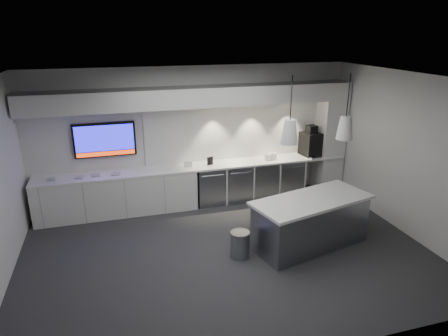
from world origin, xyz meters
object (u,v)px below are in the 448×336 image
object	(u,v)px
bin	(240,244)
island	(311,222)
coffee_machine	(311,143)
wall_tv	(105,140)

from	to	relation	value
bin	island	bearing A→B (deg)	0.67
bin	coffee_machine	bearing A→B (deg)	43.27
wall_tv	bin	bearing A→B (deg)	-51.51
island	coffee_machine	size ratio (longest dim) A/B	3.23
wall_tv	island	world-z (taller)	wall_tv
bin	wall_tv	bearing A→B (deg)	128.49
wall_tv	coffee_machine	distance (m)	4.63
wall_tv	island	distance (m)	4.43
island	bin	world-z (taller)	island
bin	coffee_machine	distance (m)	3.59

